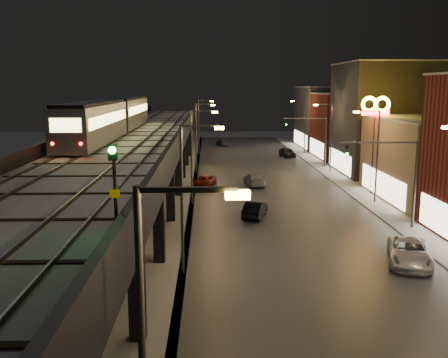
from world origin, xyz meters
name	(u,v)px	position (x,y,z in m)	size (l,w,h in m)	color
road_surface	(272,195)	(7.50, 35.00, 0.03)	(17.00, 120.00, 0.06)	#46474D
sidewalk_right	(367,194)	(17.50, 35.00, 0.07)	(4.00, 120.00, 0.14)	#9FA1A8
under_viaduct_pavement	(142,195)	(-6.00, 35.00, 0.03)	(11.00, 120.00, 0.06)	#9FA1A8
elevated_viaduct	(136,145)	(-6.00, 31.84, 5.62)	(9.00, 100.00, 6.30)	black
viaduct_trackbed	(136,137)	(-6.01, 31.97, 6.39)	(8.40, 100.00, 0.32)	#B2B7C1
viaduct_parapet_streetside	(182,132)	(-1.65, 32.00, 6.85)	(0.30, 100.00, 1.10)	black
viaduct_parapet_far	(90,132)	(-10.35, 32.00, 6.85)	(0.30, 100.00, 1.10)	black
building_c	(444,160)	(23.99, 32.00, 4.08)	(12.20, 15.20, 8.16)	#8F765C
building_d	(388,119)	(23.99, 48.00, 7.08)	(12.20, 13.20, 14.16)	#2B2B2F
building_e	(355,126)	(23.99, 62.00, 5.08)	(12.20, 12.20, 10.16)	maroon
building_f	(333,117)	(23.99, 76.00, 5.58)	(12.20, 16.20, 11.16)	#38383D
streetlight_left_0	(154,345)	(-0.43, -5.00, 5.24)	(2.57, 0.28, 9.00)	#38383A
streetlight_left_1	(186,189)	(-0.43, 13.00, 5.24)	(2.57, 0.28, 9.00)	#38383A
streetlight_left_2	(195,150)	(-0.43, 31.00, 5.24)	(2.57, 0.28, 9.00)	#38383A
streetlight_right_2	(375,149)	(16.73, 31.00, 5.24)	(2.56, 0.28, 9.00)	#38383A
streetlight_left_3	(198,133)	(-0.43, 49.00, 5.24)	(2.57, 0.28, 9.00)	#38383A
streetlight_right_3	(329,132)	(16.73, 49.00, 5.24)	(2.56, 0.28, 9.00)	#38383A
streetlight_left_4	(200,123)	(-0.43, 67.00, 5.24)	(2.57, 0.28, 9.00)	#38383A
streetlight_right_4	(303,123)	(16.73, 67.00, 5.24)	(2.56, 0.28, 9.00)	#38383A
traffic_light_rig_a	(401,173)	(15.84, 22.00, 4.50)	(6.10, 0.34, 7.00)	#38383A
traffic_light_rig_b	(317,136)	(15.84, 52.00, 4.50)	(6.10, 0.34, 7.00)	#38383A
subway_train	(113,116)	(-8.50, 34.23, 8.26)	(2.77, 33.76, 3.31)	gray
rail_signal	(114,170)	(-2.10, -0.19, 8.55)	(0.32, 0.41, 2.73)	black
car_near_white	(255,210)	(4.86, 25.76, 0.70)	(1.48, 4.25, 1.40)	black
car_mid_silver	(205,181)	(0.49, 39.85, 0.62)	(2.07, 4.50, 1.25)	maroon
car_mid_dark	(254,180)	(6.08, 39.79, 0.70)	(1.97, 4.85, 1.41)	gray
car_far_white	(223,142)	(3.61, 78.96, 0.72)	(1.70, 4.24, 1.44)	#454951
car_onc_dark	(409,253)	(13.55, 14.04, 0.76)	(2.53, 5.48, 1.52)	silver
car_onc_red	(287,153)	(13.50, 62.97, 0.76)	(1.79, 4.46, 1.52)	black
sign_mcdonalds	(375,115)	(18.00, 35.17, 8.29)	(3.01, 0.40, 10.17)	#38383A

